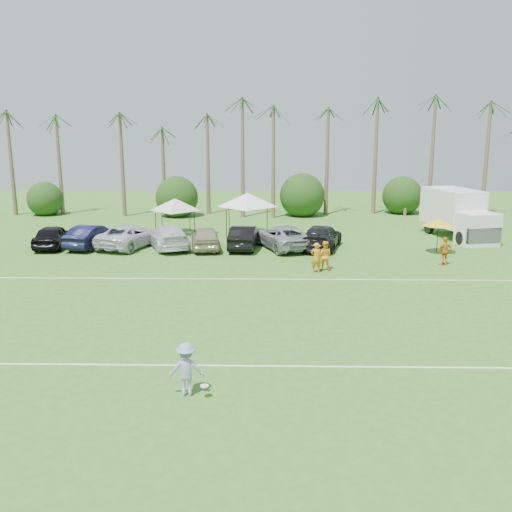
{
  "coord_description": "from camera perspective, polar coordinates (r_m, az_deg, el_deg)",
  "views": [
    {
      "loc": [
        2.68,
        -17.07,
        8.37
      ],
      "look_at": [
        2.06,
        12.85,
        1.6
      ],
      "focal_mm": 40.0,
      "sensor_mm": 36.0,
      "label": 1
    }
  ],
  "objects": [
    {
      "name": "palm_tree_4",
      "position": [
        55.48,
        -5.86,
        11.76
      ],
      "size": [
        2.4,
        2.4,
        8.9
      ],
      "color": "brown",
      "rests_on": "ground"
    },
    {
      "name": "box_truck",
      "position": [
        46.44,
        19.57,
        4.09
      ],
      "size": [
        4.24,
        7.58,
        3.69
      ],
      "rotation": [
        0.0,
        0.0,
        0.23
      ],
      "color": "white",
      "rests_on": "ground"
    },
    {
      "name": "bush_tree_0",
      "position": [
        60.47,
        -19.94,
        5.75
      ],
      "size": [
        4.0,
        4.0,
        4.0
      ],
      "color": "brown",
      "rests_on": "ground"
    },
    {
      "name": "parked_car_1",
      "position": [
        42.16,
        -16.13,
        1.92
      ],
      "size": [
        2.79,
        5.24,
        1.64
      ],
      "primitive_type": "imported",
      "rotation": [
        0.0,
        0.0,
        2.92
      ],
      "color": "black",
      "rests_on": "ground"
    },
    {
      "name": "parked_car_6",
      "position": [
        40.27,
        2.71,
        1.93
      ],
      "size": [
        4.64,
        6.49,
        1.64
      ],
      "primitive_type": "imported",
      "rotation": [
        0.0,
        0.0,
        3.51
      ],
      "color": "#94969B",
      "rests_on": "ground"
    },
    {
      "name": "parked_car_3",
      "position": [
        40.77,
        -8.85,
        1.92
      ],
      "size": [
        4.32,
        6.1,
        1.64
      ],
      "primitive_type": "imported",
      "rotation": [
        0.0,
        0.0,
        3.54
      ],
      "color": "silver",
      "rests_on": "ground"
    },
    {
      "name": "parked_car_4",
      "position": [
        40.13,
        -5.08,
        1.85
      ],
      "size": [
        2.6,
        5.04,
        1.64
      ],
      "primitive_type": "imported",
      "rotation": [
        0.0,
        0.0,
        3.28
      ],
      "color": "#9E957A",
      "rests_on": "ground"
    },
    {
      "name": "palm_tree_8",
      "position": [
        56.03,
        12.05,
        11.56
      ],
      "size": [
        2.4,
        2.4,
        8.9
      ],
      "color": "brown",
      "rests_on": "ground"
    },
    {
      "name": "sideline_player_c",
      "position": [
        37.15,
        18.36,
        0.47
      ],
      "size": [
        1.13,
        0.79,
        1.78
      ],
      "primitive_type": "imported",
      "rotation": [
        0.0,
        0.0,
        3.52
      ],
      "color": "orange",
      "rests_on": "ground"
    },
    {
      "name": "canopy_tent_right",
      "position": [
        45.15,
        -0.87,
        6.34
      ],
      "size": [
        4.81,
        4.81,
        3.89
      ],
      "color": "black",
      "rests_on": "ground"
    },
    {
      "name": "palm_tree_3",
      "position": [
        56.12,
        -10.1,
        14.28
      ],
      "size": [
        2.4,
        2.4,
        11.9
      ],
      "color": "brown",
      "rests_on": "ground"
    },
    {
      "name": "palm_tree_0",
      "position": [
        60.35,
        -23.4,
        10.88
      ],
      "size": [
        2.4,
        2.4,
        8.9
      ],
      "color": "brown",
      "rests_on": "ground"
    },
    {
      "name": "field_lines",
      "position": [
        26.56,
        -4.69,
        -5.65
      ],
      "size": [
        80.0,
        12.1,
        0.01
      ],
      "color": "white",
      "rests_on": "ground"
    },
    {
      "name": "palm_tree_7",
      "position": [
        55.35,
        6.92,
        14.41
      ],
      "size": [
        2.4,
        2.4,
        11.9
      ],
      "color": "brown",
      "rests_on": "ground"
    },
    {
      "name": "palm_tree_1",
      "position": [
        58.48,
        -18.91,
        12.06
      ],
      "size": [
        2.4,
        2.4,
        9.9
      ],
      "color": "brown",
      "rests_on": "ground"
    },
    {
      "name": "parked_car_0",
      "position": [
        42.95,
        -19.64,
        1.87
      ],
      "size": [
        2.29,
        4.94,
        1.64
      ],
      "primitive_type": "imported",
      "rotation": [
        0.0,
        0.0,
        3.22
      ],
      "color": "black",
      "rests_on": "ground"
    },
    {
      "name": "canopy_tent_left",
      "position": [
        45.76,
        -8.12,
        5.71
      ],
      "size": [
        4.13,
        4.13,
        3.35
      ],
      "color": "black",
      "rests_on": "ground"
    },
    {
      "name": "palm_tree_10",
      "position": [
        58.7,
        22.0,
        12.67
      ],
      "size": [
        2.4,
        2.4,
        10.9
      ],
      "color": "brown",
      "rests_on": "ground"
    },
    {
      "name": "parked_car_5",
      "position": [
        40.16,
        -1.18,
        1.91
      ],
      "size": [
        2.18,
        5.12,
        1.64
      ],
      "primitive_type": "imported",
      "rotation": [
        0.0,
        0.0,
        3.05
      ],
      "color": "black",
      "rests_on": "ground"
    },
    {
      "name": "bush_tree_3",
      "position": [
        58.0,
        14.53,
        5.83
      ],
      "size": [
        4.0,
        4.0,
        4.0
      ],
      "color": "brown",
      "rests_on": "ground"
    },
    {
      "name": "frisbee_player",
      "position": [
        18.55,
        -6.97,
        -11.18
      ],
      "size": [
        1.31,
        0.73,
        1.75
      ],
      "rotation": [
        0.0,
        0.0,
        3.22
      ],
      "color": "#9990CD",
      "rests_on": "ground"
    },
    {
      "name": "parked_car_2",
      "position": [
        41.6,
        -12.48,
        1.99
      ],
      "size": [
        4.42,
        6.46,
        1.64
      ],
      "primitive_type": "imported",
      "rotation": [
        0.0,
        0.0,
        2.83
      ],
      "color": "silver",
      "rests_on": "ground"
    },
    {
      "name": "sideline_player_a",
      "position": [
        33.68,
        6.03,
        -0.15
      ],
      "size": [
        0.69,
        0.48,
        1.79
      ],
      "primitive_type": "imported",
      "rotation": [
        0.0,
        0.0,
        3.22
      ],
      "color": "orange",
      "rests_on": "ground"
    },
    {
      "name": "bush_tree_1",
      "position": [
        57.11,
        -7.61,
        6.03
      ],
      "size": [
        4.0,
        4.0,
        4.0
      ],
      "color": "brown",
      "rests_on": "ground"
    },
    {
      "name": "palm_tree_9",
      "position": [
        57.16,
        17.13,
        12.18
      ],
      "size": [
        2.4,
        2.4,
        9.9
      ],
      "color": "brown",
      "rests_on": "ground"
    },
    {
      "name": "sideline_player_b",
      "position": [
        34.27,
        6.86,
        0.04
      ],
      "size": [
        0.99,
        0.84,
        1.77
      ],
      "primitive_type": "imported",
      "rotation": [
        0.0,
        0.0,
        2.92
      ],
      "color": "#FFA61C",
      "rests_on": "ground"
    },
    {
      "name": "bush_tree_2",
      "position": [
        56.55,
        4.57,
        6.03
      ],
      "size": [
        4.0,
        4.0,
        4.0
      ],
      "color": "brown",
      "rests_on": "ground"
    },
    {
      "name": "palm_tree_6",
      "position": [
        55.09,
        2.63,
        13.61
      ],
      "size": [
        2.4,
        2.4,
        10.9
      ],
      "color": "brown",
      "rests_on": "ground"
    },
    {
      "name": "parked_car_7",
      "position": [
        40.47,
        6.56,
        1.91
      ],
      "size": [
        3.68,
        6.06,
        1.64
      ],
      "primitive_type": "imported",
      "rotation": [
        0.0,
        0.0,
        2.88
      ],
      "color": "black",
      "rests_on": "ground"
    },
    {
      "name": "ground",
      "position": [
        19.2,
        -7.15,
        -13.21
      ],
      "size": [
        120.0,
        120.0,
        0.0
      ],
      "primitive_type": "plane",
      "color": "#376B20",
      "rests_on": "ground"
    },
    {
      "name": "palm_tree_2",
      "position": [
        57.0,
        -14.12,
        13.22
      ],
      "size": [
        2.4,
        2.4,
        10.9
      ],
      "color": "brown",
      "rests_on": "ground"
    },
    {
      "name": "market_umbrella",
      "position": [
        40.19,
        17.79,
        3.24
      ],
      "size": [
        2.16,
        2.16,
        2.4
      ],
      "color": "black",
      "rests_on": "ground"
    },
    {
      "name": "palm_tree_5",
      "position": [
        55.13,
        -1.64,
        12.72
      ],
      "size": [
        2.4,
        2.4,
        9.9
      ],
      "color": "brown",
      "rests_on": "ground"
    }
  ]
}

